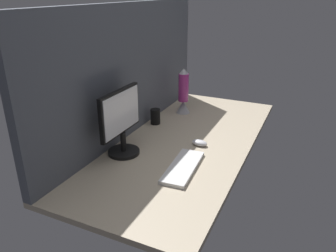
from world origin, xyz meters
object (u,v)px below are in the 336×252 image
object	(u,v)px
mug_black_travel	(155,116)
lava_lamp	(183,95)
mouse	(200,143)
keyboard	(183,167)
monitor	(121,120)

from	to	relation	value
mug_black_travel	lava_lamp	world-z (taller)	lava_lamp
mouse	lava_lamp	xyz separation A→B (cm)	(48.18, 30.56, 12.45)
mouse	mug_black_travel	world-z (taller)	mug_black_travel
keyboard	lava_lamp	distance (cm)	85.35
mouse	monitor	bearing A→B (deg)	133.35
keyboard	mouse	size ratio (longest dim) A/B	3.85
mug_black_travel	lava_lamp	distance (cm)	31.30
mug_black_travel	lava_lamp	size ratio (longest dim) A/B	0.32
monitor	mouse	bearing A→B (deg)	-52.60
keyboard	mug_black_travel	distance (cm)	64.35
keyboard	mouse	distance (cm)	29.82
mug_black_travel	mouse	bearing A→B (deg)	-116.28
mouse	mug_black_travel	bearing A→B (deg)	69.68
lava_lamp	monitor	bearing A→B (deg)	175.66
mug_black_travel	keyboard	bearing A→B (deg)	-140.16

